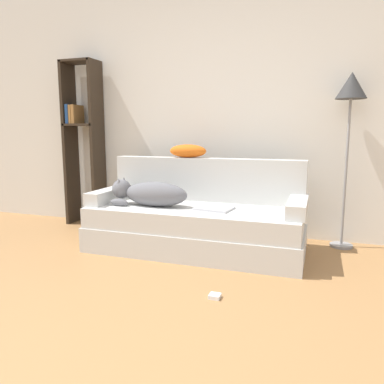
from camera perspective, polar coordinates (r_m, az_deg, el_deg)
name	(u,v)px	position (r m, az deg, el deg)	size (l,w,h in m)	color
ground_plane	(70,362)	(2.02, -18.13, -23.36)	(20.00, 20.00, 0.00)	#9E7042
wall_back	(215,104)	(4.01, 3.53, 13.19)	(6.80, 0.06, 2.70)	silver
couch	(195,229)	(3.40, 0.52, -5.65)	(1.92, 0.82, 0.40)	silver
couch_backrest	(206,179)	(3.64, 2.21, 1.93)	(1.88, 0.15, 0.42)	silver
couch_arm_left	(109,195)	(3.71, -12.56, -0.47)	(0.15, 0.63, 0.12)	silver
couch_arm_right	(298,207)	(3.18, 15.80, -2.19)	(0.15, 0.63, 0.12)	silver
dog	(149,193)	(3.41, -6.53, -0.19)	(0.73, 0.24, 0.25)	slate
laptop	(214,208)	(3.25, 3.38, -2.51)	(0.34, 0.28, 0.02)	#B7B7BC
throw_pillow	(188,151)	(3.69, -0.63, 6.27)	(0.37, 0.16, 0.13)	orange
bookshelf	(83,136)	(4.49, -16.33, 8.19)	(0.40, 0.26, 1.85)	#2D2319
floor_lamp	(351,99)	(3.68, 23.04, 12.95)	(0.27, 0.27, 1.59)	gray
power_adapter	(215,296)	(2.53, 3.50, -15.56)	(0.07, 0.07, 0.03)	white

